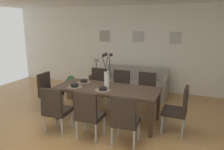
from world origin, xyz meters
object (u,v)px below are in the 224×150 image
Objects in this scene: dining_table at (107,91)px; bowl_near_left at (75,85)px; table_lamp at (96,63)px; framed_picture_center at (138,37)px; potted_plant at (70,86)px; side_table at (97,83)px; sofa at (134,86)px; framed_picture_right at (175,38)px; dining_chair_far_right at (120,87)px; framed_picture_left at (105,36)px; centerpiece_vase at (107,75)px; dining_chair_far_left at (89,113)px; bowl_far_left at (103,88)px; dining_chair_mid_left at (125,118)px; dining_chair_head_east at (179,108)px; dining_chair_mid_right at (146,90)px; dining_chair_head_west at (48,90)px; dining_chair_near_left at (55,108)px; bowl_near_right at (84,81)px; dining_chair_near_right at (97,84)px.

dining_table is 0.70m from bowl_near_left.
framed_picture_center is at bearing 30.17° from table_lamp.
table_lamp reaches higher than potted_plant.
framed_picture_center is (1.11, 0.65, 1.41)m from side_table.
sofa is 5.68× the size of framed_picture_right.
side_table is (-1.11, 0.97, -0.25)m from dining_chair_far_right.
framed_picture_right is (1.11, 1.62, 1.16)m from dining_chair_far_right.
framed_picture_right is (2.22, 0.65, 0.77)m from table_lamp.
framed_picture_left reaches higher than side_table.
table_lamp is (-1.11, 1.83, -0.13)m from centerpiece_vase.
dining_chair_far_right is at bearing -90.08° from framed_picture_center.
framed_picture_left is at bearing 108.44° from dining_chair_far_left.
sofa reaches higher than potted_plant.
bowl_far_left is 0.25× the size of potted_plant.
dining_chair_mid_left is at bearing -68.11° from dining_chair_far_right.
dining_chair_far_left is at bearing -150.64° from dining_chair_head_east.
dining_chair_far_right is at bearing -124.40° from framed_picture_right.
bowl_near_left is at bearing -53.61° from potted_plant.
dining_chair_far_left is at bearing -89.74° from dining_chair_far_right.
dining_chair_mid_right is (0.65, 1.72, 0.00)m from dining_chair_far_left.
bowl_far_left is (0.66, 0.00, 0.00)m from bowl_near_left.
sofa is at bearing 87.32° from centerpiece_vase.
dining_chair_head_west and dining_chair_head_east have the same top height.
dining_chair_mid_right reaches higher than side_table.
dining_chair_mid_left is at bearing -89.16° from dining_chair_mid_right.
dining_chair_mid_right reaches higher than potted_plant.
bowl_far_left is (-0.68, 0.64, 0.27)m from dining_chair_mid_left.
dining_chair_mid_left is (0.68, -0.85, -0.16)m from dining_table.
dining_chair_far_left is at bearing -91.74° from sofa.
bowl_near_right is at bearing 88.91° from dining_chair_near_left.
bowl_near_right is at bearing 90.00° from bowl_near_left.
dining_chair_far_right and dining_chair_head_east have the same top height.
table_lamp is 2.43m from framed_picture_right.
framed_picture_right is at bearing 74.49° from dining_chair_mid_right.
bowl_near_right is at bearing 141.95° from dining_chair_mid_left.
potted_plant is at bearing -149.37° from framed_picture_right.
dining_chair_head_east is 1.37× the size of potted_plant.
dining_chair_head_east reaches higher than potted_plant.
dining_table reaches higher than potted_plant.
dining_chair_near_left is 1.00× the size of dining_chair_head_west.
framed_picture_left is 1.08× the size of framed_picture_center.
dining_chair_near_right is at bearing 156.88° from dining_chair_head_east.
dining_chair_far_left is 1.00× the size of dining_chair_mid_left.
dining_chair_head_west reaches higher than side_table.
framed_picture_center is at bearing 78.55° from dining_chair_near_left.
centerpiece_vase is (0.64, -0.88, 0.51)m from dining_chair_near_right.
dining_table is at bearing -89.85° from dining_chair_far_right.
dining_chair_near_left is (-0.68, -0.89, -0.16)m from dining_table.
dining_table is 0.87m from dining_chair_far_right.
side_table is (-0.45, 1.62, -0.52)m from bowl_near_right.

